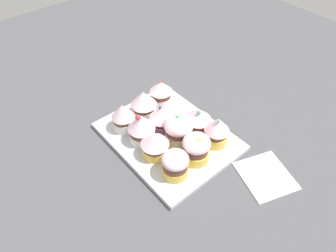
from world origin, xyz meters
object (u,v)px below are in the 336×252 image
cupcake_2 (161,93)px  cupcake_7 (175,164)px  baking_tray (168,136)px  cupcake_1 (198,121)px  cupcake_8 (155,144)px  cupcake_4 (179,129)px  cupcake_6 (143,104)px  cupcake_0 (217,130)px  cupcake_9 (142,128)px  napkin (266,175)px  cupcake_10 (123,117)px  cupcake_5 (163,118)px  cupcake_3 (196,148)px

cupcake_2 → cupcake_7: bearing=147.9°
baking_tray → cupcake_2: bearing=-31.3°
cupcake_1 → cupcake_8: bearing=85.2°
cupcake_4 → cupcake_6: cupcake_4 is taller
cupcake_0 → cupcake_9: size_ratio=0.97×
cupcake_0 → cupcake_1: bearing=8.6°
baking_tray → napkin: bearing=-158.3°
cupcake_1 → cupcake_10: size_ratio=0.99×
cupcake_10 → napkin: size_ratio=0.66×
cupcake_6 → cupcake_7: bearing=162.8°
cupcake_5 → cupcake_9: cupcake_9 is taller
cupcake_0 → napkin: size_ratio=0.70×
cupcake_6 → cupcake_2: bearing=-84.5°
cupcake_1 → cupcake_7: cupcake_1 is taller
cupcake_7 → cupcake_10: 18.40cm
cupcake_7 → cupcake_9: size_ratio=0.78×
cupcake_2 → cupcake_10: 12.77cm
cupcake_4 → cupcake_9: (5.78, 6.24, 0.16)cm
baking_tray → cupcake_3: cupcake_3 is taller
cupcake_4 → cupcake_8: size_ratio=1.18×
cupcake_9 → cupcake_10: size_ratio=1.10×
cupcake_0 → cupcake_3: bearing=93.9°
baking_tray → cupcake_6: 10.39cm
baking_tray → cupcake_0: size_ratio=3.95×
cupcake_5 → cupcake_7: cupcake_5 is taller
cupcake_0 → cupcake_9: 17.21cm
cupcake_0 → napkin: cupcake_0 is taller
baking_tray → napkin: (-22.44, -8.93, -0.30)cm
baking_tray → cupcake_4: cupcake_4 is taller
cupcake_3 → cupcake_7: (-0.21, 6.32, -0.24)cm
cupcake_8 → cupcake_5: bearing=-52.2°
napkin → cupcake_9: bearing=30.0°
napkin → cupcake_6: bearing=16.2°
cupcake_5 → cupcake_0: bearing=-150.3°
cupcake_1 → cupcake_8: (1.03, 12.18, -0.21)cm
baking_tray → cupcake_6: cupcake_6 is taller
cupcake_4 → cupcake_8: cupcake_4 is taller
cupcake_1 → cupcake_0: bearing=-171.4°
baking_tray → cupcake_9: cupcake_9 is taller
cupcake_2 → cupcake_6: (-0.61, 6.39, 0.14)cm
cupcake_5 → cupcake_6: bearing=6.4°
cupcake_4 → cupcake_7: cupcake_4 is taller
cupcake_2 → cupcake_1: bearing=-179.7°
cupcake_1 → cupcake_5: 8.32cm
cupcake_2 → cupcake_4: 14.06cm
cupcake_3 → cupcake_9: bearing=25.0°
baking_tray → cupcake_10: bearing=37.2°
cupcake_5 → cupcake_1: bearing=-136.8°
cupcake_7 → napkin: 20.25cm
cupcake_0 → cupcake_2: bearing=2.7°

